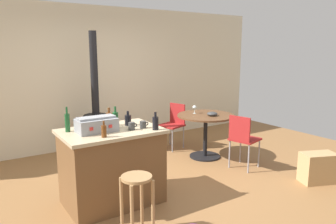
% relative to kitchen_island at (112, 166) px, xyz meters
% --- Properties ---
extents(ground_plane, '(8.80, 8.80, 0.00)m').
position_rel_kitchen_island_xyz_m(ground_plane, '(0.65, 0.16, -0.47)').
color(ground_plane, olive).
extents(back_wall, '(8.00, 0.10, 2.70)m').
position_rel_kitchen_island_xyz_m(back_wall, '(0.65, 2.49, 0.88)').
color(back_wall, beige).
rests_on(back_wall, ground_plane).
extents(kitchen_island, '(1.19, 0.81, 0.94)m').
position_rel_kitchen_island_xyz_m(kitchen_island, '(0.00, 0.00, 0.00)').
color(kitchen_island, brown).
rests_on(kitchen_island, ground_plane).
extents(wooden_stool, '(0.31, 0.31, 0.66)m').
position_rel_kitchen_island_xyz_m(wooden_stool, '(-0.11, -0.86, 0.00)').
color(wooden_stool, '#A37A4C').
rests_on(wooden_stool, ground_plane).
extents(dining_table, '(0.99, 0.99, 0.77)m').
position_rel_kitchen_island_xyz_m(dining_table, '(2.07, 0.70, 0.12)').
color(dining_table, black).
rests_on(dining_table, ground_plane).
extents(folding_chair_near, '(0.50, 0.50, 0.86)m').
position_rel_kitchen_island_xyz_m(folding_chair_near, '(1.92, 1.47, 0.03)').
color(folding_chair_near, maroon).
rests_on(folding_chair_near, ground_plane).
extents(folding_chair_far, '(0.49, 0.49, 0.88)m').
position_rel_kitchen_island_xyz_m(folding_chair_far, '(2.20, -0.07, 0.05)').
color(folding_chair_far, maroon).
rests_on(folding_chair_far, ground_plane).
extents(wood_stove, '(0.44, 0.45, 2.20)m').
position_rel_kitchen_island_xyz_m(wood_stove, '(0.52, 1.88, 0.07)').
color(wood_stove, black).
rests_on(wood_stove, ground_plane).
extents(toolbox, '(0.46, 0.29, 0.18)m').
position_rel_kitchen_island_xyz_m(toolbox, '(-0.17, 0.01, 0.55)').
color(toolbox, gray).
rests_on(toolbox, kitchen_island).
extents(bottle_0, '(0.07, 0.07, 0.22)m').
position_rel_kitchen_island_xyz_m(bottle_0, '(0.45, -0.29, 0.55)').
color(bottle_0, black).
rests_on(bottle_0, kitchen_island).
extents(bottle_1, '(0.08, 0.08, 0.18)m').
position_rel_kitchen_island_xyz_m(bottle_1, '(0.28, 0.10, 0.54)').
color(bottle_1, black).
rests_on(bottle_1, kitchen_island).
extents(bottle_2, '(0.06, 0.06, 0.30)m').
position_rel_kitchen_island_xyz_m(bottle_2, '(-0.46, 0.19, 0.58)').
color(bottle_2, '#194C23').
rests_on(bottle_2, kitchen_island).
extents(bottle_3, '(0.08, 0.08, 0.23)m').
position_rel_kitchen_island_xyz_m(bottle_3, '(0.07, 0.21, 0.55)').
color(bottle_3, '#603314').
rests_on(bottle_3, kitchen_island).
extents(bottle_4, '(0.07, 0.07, 0.26)m').
position_rel_kitchen_island_xyz_m(bottle_4, '(0.10, 0.08, 0.57)').
color(bottle_4, '#194C23').
rests_on(bottle_4, kitchen_island).
extents(bottle_5, '(0.06, 0.06, 0.19)m').
position_rel_kitchen_island_xyz_m(bottle_5, '(-0.20, -0.27, 0.54)').
color(bottle_5, '#603314').
rests_on(bottle_5, kitchen_island).
extents(cup_0, '(0.12, 0.08, 0.09)m').
position_rel_kitchen_island_xyz_m(cup_0, '(0.37, -0.14, 0.51)').
color(cup_0, '#383838').
rests_on(cup_0, kitchen_island).
extents(cup_1, '(0.11, 0.08, 0.09)m').
position_rel_kitchen_island_xyz_m(cup_1, '(0.21, -0.14, 0.51)').
color(cup_1, '#383838').
rests_on(cup_1, kitchen_island).
extents(wine_glass, '(0.07, 0.07, 0.14)m').
position_rel_kitchen_island_xyz_m(wine_glass, '(1.98, 0.90, 0.40)').
color(wine_glass, silver).
rests_on(wine_glass, dining_table).
extents(serving_bowl, '(0.18, 0.18, 0.07)m').
position_rel_kitchen_island_xyz_m(serving_bowl, '(2.10, 0.57, 0.33)').
color(serving_bowl, '#383838').
rests_on(serving_bowl, dining_table).
extents(cardboard_box, '(0.56, 0.45, 0.43)m').
position_rel_kitchen_island_xyz_m(cardboard_box, '(2.72, -1.05, -0.25)').
color(cardboard_box, tan).
rests_on(cardboard_box, ground_plane).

